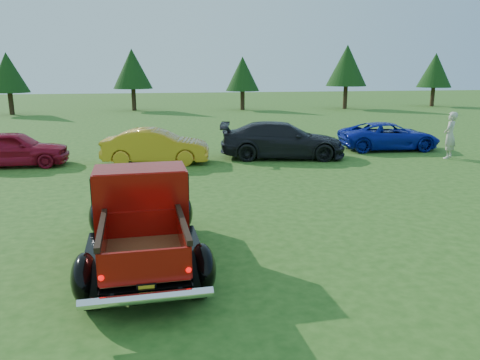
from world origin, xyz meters
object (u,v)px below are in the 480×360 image
(tree_mid_right, at_px, (243,74))
(spectator, at_px, (450,135))
(show_car_yellow, at_px, (156,146))
(tree_far_east, at_px, (435,70))
(tree_west, at_px, (8,73))
(show_car_grey, at_px, (282,140))
(tree_east, at_px, (347,66))
(show_car_red, at_px, (13,149))
(tree_mid_left, at_px, (132,69))
(show_car_blue, at_px, (389,136))
(pickup_truck, at_px, (142,215))

(tree_mid_right, bearing_deg, spectator, -81.02)
(show_car_yellow, bearing_deg, tree_far_east, -40.47)
(tree_west, relative_size, show_car_yellow, 1.19)
(tree_far_east, bearing_deg, spectator, -121.26)
(tree_far_east, distance_m, show_car_grey, 30.48)
(tree_east, height_order, show_car_red, tree_east)
(tree_mid_left, xyz_separation_m, tree_mid_right, (9.00, -1.00, -0.41))
(tree_west, distance_m, tree_east, 27.01)
(show_car_grey, bearing_deg, tree_mid_right, 4.67)
(show_car_blue, bearing_deg, tree_west, 50.74)
(tree_mid_right, relative_size, tree_east, 0.81)
(tree_far_east, relative_size, show_car_grey, 1.00)
(tree_east, bearing_deg, tree_west, -178.94)
(pickup_truck, distance_m, show_car_yellow, 8.86)
(show_car_red, height_order, show_car_blue, show_car_red)
(show_car_grey, bearing_deg, show_car_red, 100.51)
(pickup_truck, bearing_deg, spectator, 31.93)
(tree_far_east, bearing_deg, show_car_blue, -126.25)
(show_car_red, distance_m, show_car_blue, 14.90)
(tree_mid_left, distance_m, tree_mid_right, 9.06)
(pickup_truck, height_order, show_car_yellow, pickup_truck)
(tree_west, relative_size, pickup_truck, 1.00)
(show_car_blue, bearing_deg, tree_east, -13.15)
(tree_east, relative_size, pickup_truck, 1.17)
(tree_mid_left, relative_size, tree_far_east, 1.04)
(tree_mid_left, bearing_deg, tree_mid_right, -6.34)
(tree_east, relative_size, show_car_red, 1.44)
(show_car_yellow, bearing_deg, tree_west, 34.65)
(tree_far_east, xyz_separation_m, pickup_truck, (-25.86, -31.36, -2.45))
(show_car_grey, bearing_deg, spectator, -90.51)
(pickup_truck, distance_m, show_car_red, 10.36)
(show_car_red, distance_m, show_car_yellow, 5.02)
(show_car_grey, bearing_deg, tree_west, 48.06)
(tree_mid_left, bearing_deg, show_car_yellow, -86.27)
(tree_east, bearing_deg, pickup_truck, -119.05)
(tree_west, bearing_deg, show_car_red, -75.05)
(tree_mid_left, xyz_separation_m, spectator, (12.66, -24.13, -2.48))
(show_car_blue, bearing_deg, show_car_yellow, 101.90)
(tree_mid_right, height_order, tree_east, tree_east)
(pickup_truck, relative_size, show_car_blue, 1.10)
(tree_mid_left, xyz_separation_m, pickup_truck, (1.14, -31.86, -2.58))
(show_car_red, bearing_deg, pickup_truck, -152.15)
(tree_west, relative_size, tree_mid_left, 0.92)
(pickup_truck, xyz_separation_m, show_car_blue, (10.25, 10.07, -0.22))
(tree_west, height_order, tree_mid_left, tree_mid_left)
(tree_far_east, distance_m, pickup_truck, 40.72)
(show_car_red, relative_size, show_car_yellow, 0.97)
(show_car_yellow, xyz_separation_m, spectator, (11.16, -1.12, 0.27))
(tree_mid_right, bearing_deg, show_car_red, -120.07)
(show_car_red, relative_size, show_car_blue, 0.89)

